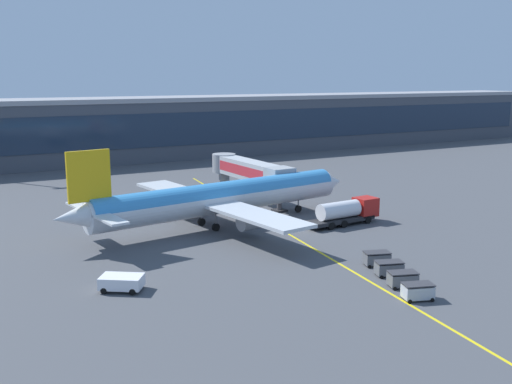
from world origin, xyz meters
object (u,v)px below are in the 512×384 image
Objects in this scene: fuel_tanker at (347,211)px; pushback_tug at (123,282)px; baggage_cart_3 at (377,258)px; baggage_cart_1 at (403,279)px; main_airliner at (221,198)px; baggage_cart_0 at (418,291)px; baggage_cart_2 at (389,268)px.

pushback_tug is at bearing -163.34° from fuel_tanker.
pushback_tug is 1.48× the size of baggage_cart_3.
pushback_tug is at bearing 167.63° from baggage_cart_3.
baggage_cart_1 reaches higher than pushback_tug.
pushback_tug is at bearing 153.40° from baggage_cart_1.
main_airliner reaches higher than fuel_tanker.
main_airliner is at bearing 97.54° from baggage_cart_0.
fuel_tanker is at bearing 16.66° from pushback_tug.
fuel_tanker is at bearing 65.29° from baggage_cart_1.
fuel_tanker is (15.08, -7.10, -2.06)m from main_airliner.
baggage_cart_1 is at bearing -108.49° from baggage_cart_2.
baggage_cart_1 is at bearing -108.49° from baggage_cart_3.
fuel_tanker reaches higher than pushback_tug.
baggage_cart_2 is at bearing -108.49° from baggage_cart_3.
pushback_tug is at bearing 146.54° from baggage_cart_0.
fuel_tanker is at bearing 62.99° from baggage_cart_3.
pushback_tug is at bearing -136.58° from main_airliner.
baggage_cart_0 is 3.20m from baggage_cart_1.
pushback_tug is 1.48× the size of baggage_cart_1.
baggage_cart_0 is at bearing -33.46° from pushback_tug.
baggage_cart_3 is at bearing 71.51° from baggage_cart_1.
baggage_cart_1 is (-9.88, -21.47, -0.96)m from fuel_tanker.
main_airliner reaches higher than pushback_tug.
baggage_cart_2 is (6.21, -25.54, -3.03)m from main_airliner.
baggage_cart_2 is (-8.87, -18.44, -0.96)m from fuel_tanker.
fuel_tanker reaches higher than baggage_cart_2.
baggage_cart_0 is 1.00× the size of baggage_cart_2.
main_airliner is 3.98× the size of fuel_tanker.
baggage_cart_0 is (4.18, -31.61, -3.03)m from main_airliner.
baggage_cart_0 reaches higher than pushback_tug.
main_airliner is 14.50× the size of baggage_cart_1.
main_airliner reaches higher than baggage_cart_0.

